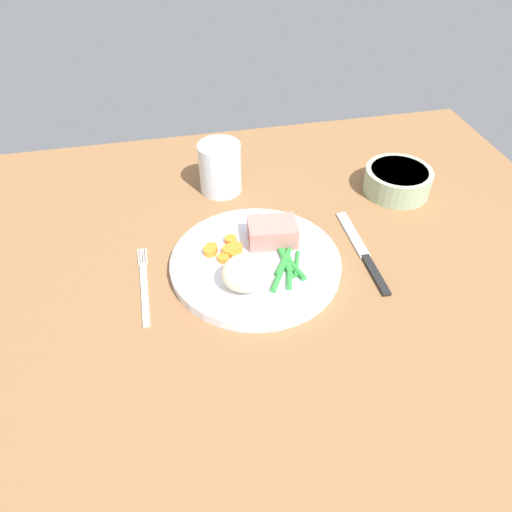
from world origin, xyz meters
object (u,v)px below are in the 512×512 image
at_px(dinner_plate, 256,265).
at_px(meat_portion, 272,232).
at_px(knife, 363,253).
at_px(water_glass, 223,171).
at_px(fork, 144,285).
at_px(salad_bowl, 398,179).

height_order(dinner_plate, meat_portion, meat_portion).
distance_m(knife, water_glass, 0.30).
distance_m(dinner_plate, fork, 0.17).
relative_size(water_glass, salad_bowl, 0.77).
bearing_deg(dinner_plate, knife, -0.92).
relative_size(fork, knife, 0.81).
bearing_deg(knife, water_glass, 132.16).
bearing_deg(water_glass, salad_bowl, -13.46).
bearing_deg(fork, meat_portion, 13.34).
distance_m(dinner_plate, salad_bowl, 0.34).
relative_size(meat_portion, fork, 0.47).
bearing_deg(salad_bowl, meat_portion, -157.42).
distance_m(fork, water_glass, 0.28).
xyz_separation_m(water_glass, salad_bowl, (0.32, -0.08, -0.01)).
height_order(meat_portion, salad_bowl, meat_portion).
distance_m(dinner_plate, meat_portion, 0.06).
bearing_deg(meat_portion, knife, -17.60).
bearing_deg(water_glass, meat_portion, -75.13).
xyz_separation_m(meat_portion, water_glass, (-0.05, 0.19, 0.01)).
bearing_deg(dinner_plate, salad_bowl, 26.79).
xyz_separation_m(dinner_plate, salad_bowl, (0.30, 0.15, 0.02)).
bearing_deg(salad_bowl, fork, -161.91).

